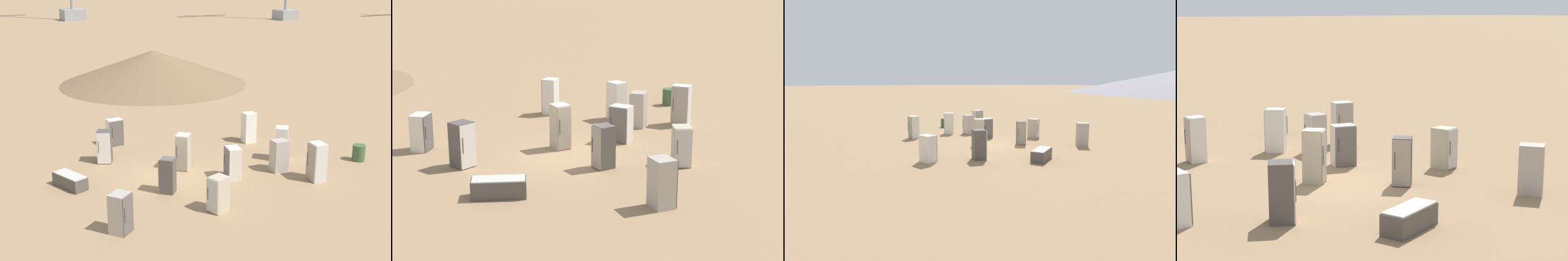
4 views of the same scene
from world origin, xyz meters
The scene contains 15 objects.
ground_plane centered at (0.00, 0.00, 0.00)m, with size 1000.00×1000.00×0.00m, color #937551.
dirt_mound centered at (7.09, 19.24, 1.35)m, with size 15.10×15.10×2.71m.
discarded_fridge_0 centered at (5.37, -3.36, 0.87)m, with size 0.73×0.83×1.74m.
discarded_fridge_1 centered at (-0.11, -4.13, 0.71)m, with size 0.88×0.80×1.42m.
discarded_fridge_2 centered at (0.67, 0.59, 0.86)m, with size 0.87×0.88×1.72m.
discarded_fridge_3 centered at (4.56, -1.64, 0.75)m, with size 0.76×0.66×1.51m.
discarded_fridge_4 centered at (-4.11, -4.09, 0.76)m, with size 0.96×0.95×1.52m.
discarded_fridge_5 centered at (-0.96, 5.57, 0.70)m, with size 0.83×0.67×1.41m.
discarded_fridge_6 centered at (-4.65, 0.87, 0.30)m, with size 1.23×1.82×0.61m.
discarded_fridge_7 centered at (2.17, -1.43, 0.73)m, with size 0.79×0.91×1.45m.
discarded_fridge_8 centered at (-2.30, 3.22, 0.80)m, with size 0.89×0.90×1.61m.
discarded_fridge_9 centered at (-1.12, -1.55, 0.76)m, with size 0.86×0.86×1.53m.
discarded_fridge_10 centered at (5.56, -0.45, 0.84)m, with size 0.92×0.95×1.69m.
discarded_fridge_11 centered at (5.66, 2.69, 0.82)m, with size 0.69×0.66×1.65m.
rusty_barrel centered at (8.89, -2.30, 0.40)m, with size 0.61×0.61×0.80m.
Camera 1 is at (-9.88, -21.09, 9.26)m, focal length 50.00 mm.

